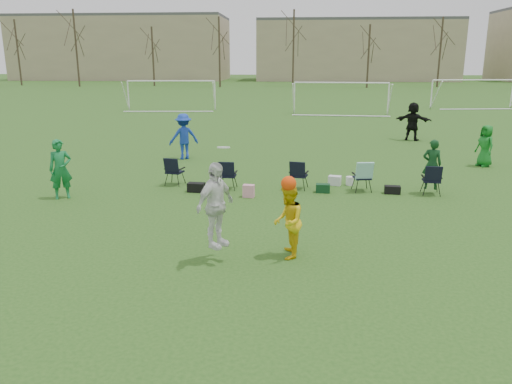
# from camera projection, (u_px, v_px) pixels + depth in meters

# --- Properties ---
(ground) EXTENTS (260.00, 260.00, 0.00)m
(ground) POSITION_uv_depth(u_px,v_px,m) (267.00, 302.00, 8.95)
(ground) COLOR #244E18
(ground) RESTS_ON ground
(fielder_green_near) EXTENTS (0.81, 0.72, 1.86)m
(fielder_green_near) POSITION_uv_depth(u_px,v_px,m) (61.00, 169.00, 15.37)
(fielder_green_near) COLOR #147337
(fielder_green_near) RESTS_ON ground
(fielder_blue) EXTENTS (1.46, 1.22, 1.96)m
(fielder_blue) POSITION_uv_depth(u_px,v_px,m) (184.00, 136.00, 21.48)
(fielder_blue) COLOR #1738AC
(fielder_blue) RESTS_ON ground
(fielder_green_far) EXTENTS (0.83, 0.97, 1.67)m
(fielder_green_far) POSITION_uv_depth(u_px,v_px,m) (485.00, 146.00, 20.03)
(fielder_green_far) COLOR #13701F
(fielder_green_far) RESTS_ON ground
(fielder_black) EXTENTS (1.95, 1.31, 2.02)m
(fielder_black) POSITION_uv_depth(u_px,v_px,m) (413.00, 121.00, 26.39)
(fielder_black) COLOR black
(fielder_black) RESTS_ON ground
(center_contest) EXTENTS (2.30, 1.37, 2.51)m
(center_contest) POSITION_uv_depth(u_px,v_px,m) (252.00, 213.00, 10.58)
(center_contest) COLOR white
(center_contest) RESTS_ON ground
(sideline_setup) EXTENTS (9.18, 2.12, 1.76)m
(sideline_setup) POSITION_uv_depth(u_px,v_px,m) (318.00, 175.00, 16.43)
(sideline_setup) COLOR #103A19
(sideline_setup) RESTS_ON ground
(goal_left) EXTENTS (7.39, 0.76, 2.46)m
(goal_left) POSITION_uv_depth(u_px,v_px,m) (171.00, 87.00, 41.93)
(goal_left) COLOR white
(goal_left) RESTS_ON ground
(goal_mid) EXTENTS (7.40, 0.63, 2.46)m
(goal_mid) POSITION_uv_depth(u_px,v_px,m) (341.00, 89.00, 38.96)
(goal_mid) COLOR white
(goal_mid) RESTS_ON ground
(goal_right) EXTENTS (7.35, 1.14, 2.46)m
(goal_right) POSITION_uv_depth(u_px,v_px,m) (473.00, 86.00, 43.84)
(goal_right) COLOR white
(goal_right) RESTS_ON ground
(tree_line) EXTENTS (110.28, 3.28, 11.40)m
(tree_line) POSITION_uv_depth(u_px,v_px,m) (295.00, 53.00, 74.87)
(tree_line) COLOR #382B21
(tree_line) RESTS_ON ground
(building_row) EXTENTS (126.00, 16.00, 13.00)m
(building_row) POSITION_uv_depth(u_px,v_px,m) (328.00, 49.00, 99.33)
(building_row) COLOR tan
(building_row) RESTS_ON ground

